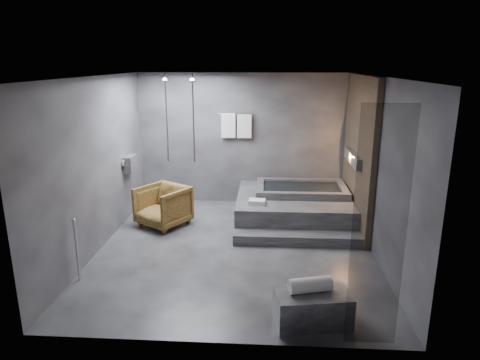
{
  "coord_description": "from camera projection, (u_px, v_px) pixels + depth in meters",
  "views": [
    {
      "loc": [
        0.49,
        -6.57,
        3.03
      ],
      "look_at": [
        0.06,
        0.3,
        1.11
      ],
      "focal_mm": 32.0,
      "sensor_mm": 36.0,
      "label": 1
    }
  ],
  "objects": [
    {
      "name": "rolled_towel",
      "position": [
        310.0,
        285.0,
        5.02
      ],
      "size": [
        0.54,
        0.31,
        0.18
      ],
      "primitive_type": "cylinder",
      "rotation": [
        0.0,
        1.57,
        0.26
      ],
      "color": "white",
      "rests_on": "concrete_bench"
    },
    {
      "name": "driftwood_chair",
      "position": [
        163.0,
        206.0,
        8.08
      ],
      "size": [
        1.14,
        1.15,
        0.77
      ],
      "primitive_type": "imported",
      "rotation": [
        0.0,
        0.0,
        -0.57
      ],
      "color": "#402A10",
      "rests_on": "ground"
    },
    {
      "name": "tub_step",
      "position": [
        297.0,
        238.0,
        7.33
      ],
      "size": [
        2.2,
        0.36,
        0.18
      ],
      "primitive_type": "cube",
      "color": "#2E2E30",
      "rests_on": "ground"
    },
    {
      "name": "tub_deck",
      "position": [
        294.0,
        207.0,
        8.42
      ],
      "size": [
        2.2,
        2.0,
        0.5
      ],
      "primitive_type": "cube",
      "color": "#2E2E30",
      "rests_on": "ground"
    },
    {
      "name": "deck_towel",
      "position": [
        257.0,
        202.0,
        7.83
      ],
      "size": [
        0.32,
        0.25,
        0.08
      ],
      "primitive_type": "cube",
      "rotation": [
        0.0,
        0.0,
        -0.1
      ],
      "color": "silver",
      "rests_on": "tub_deck"
    },
    {
      "name": "concrete_bench",
      "position": [
        312.0,
        308.0,
        5.08
      ],
      "size": [
        0.95,
        0.62,
        0.4
      ],
      "primitive_type": "cube",
      "rotation": [
        0.0,
        0.0,
        0.17
      ],
      "color": "#38383B",
      "rests_on": "ground"
    },
    {
      "name": "room",
      "position": [
        260.0,
        144.0,
        6.9
      ],
      "size": [
        5.0,
        5.04,
        2.82
      ],
      "color": "#29292C",
      "rests_on": "ground"
    }
  ]
}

